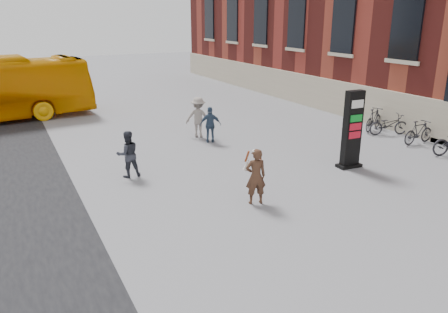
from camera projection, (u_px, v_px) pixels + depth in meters
name	position (u px, v px, depth m)	size (l,w,h in m)	color
ground	(270.00, 197.00, 12.92)	(100.00, 100.00, 0.00)	#9E9EA3
info_pylon	(352.00, 130.00, 15.10)	(0.89, 0.48, 2.73)	black
woman	(256.00, 176.00, 12.29)	(0.72, 0.68, 1.63)	#43281B
pedestrian_a	(128.00, 154.00, 14.37)	(0.76, 0.59, 1.57)	#2E303A
pedestrian_b	(198.00, 117.00, 19.08)	(1.14, 0.65, 1.76)	gray
pedestrian_c	(210.00, 125.00, 18.28)	(0.89, 0.37, 1.52)	#364B65
bike_5	(419.00, 132.00, 18.15)	(0.47, 1.66, 1.00)	#242328
bike_6	(389.00, 125.00, 19.52)	(0.63, 1.80, 0.95)	#242328
bike_7	(374.00, 119.00, 20.27)	(0.50, 1.75, 1.05)	#242328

